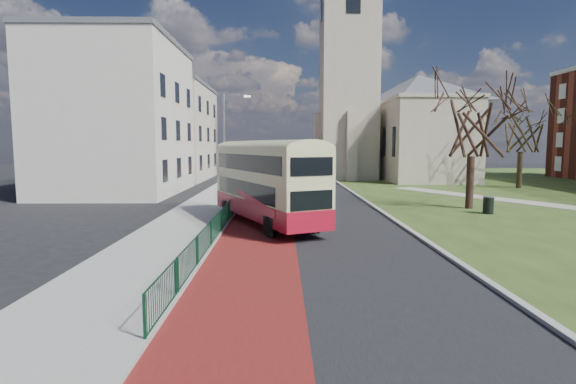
{
  "coord_description": "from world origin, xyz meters",
  "views": [
    {
      "loc": [
        -0.1,
        -17.04,
        4.16
      ],
      "look_at": [
        0.21,
        3.55,
        2.0
      ],
      "focal_mm": 28.0,
      "sensor_mm": 36.0,
      "label": 1
    }
  ],
  "objects_px": {
    "winter_tree_far": "(522,123)",
    "litter_bin": "(488,205)",
    "winter_tree_near": "(473,115)",
    "streetlamp": "(226,139)",
    "bus": "(266,179)"
  },
  "relations": [
    {
      "from": "winter_tree_far",
      "to": "litter_bin",
      "type": "height_order",
      "value": "winter_tree_far"
    },
    {
      "from": "winter_tree_near",
      "to": "winter_tree_far",
      "type": "distance_m",
      "value": 17.35
    },
    {
      "from": "bus",
      "to": "winter_tree_near",
      "type": "distance_m",
      "value": 14.67
    },
    {
      "from": "winter_tree_near",
      "to": "litter_bin",
      "type": "distance_m",
      "value": 5.97
    },
    {
      "from": "winter_tree_near",
      "to": "litter_bin",
      "type": "bearing_deg",
      "value": -85.04
    },
    {
      "from": "bus",
      "to": "litter_bin",
      "type": "distance_m",
      "value": 13.79
    },
    {
      "from": "winter_tree_far",
      "to": "litter_bin",
      "type": "distance_m",
      "value": 19.93
    },
    {
      "from": "bus",
      "to": "streetlamp",
      "type": "bearing_deg",
      "value": 82.01
    },
    {
      "from": "winter_tree_far",
      "to": "bus",
      "type": "bearing_deg",
      "value": -140.69
    },
    {
      "from": "winter_tree_near",
      "to": "litter_bin",
      "type": "xyz_separation_m",
      "value": [
        0.2,
        -2.29,
        -5.5
      ]
    },
    {
      "from": "winter_tree_far",
      "to": "streetlamp",
      "type": "bearing_deg",
      "value": -164.41
    },
    {
      "from": "winter_tree_far",
      "to": "winter_tree_near",
      "type": "bearing_deg",
      "value": -127.55
    },
    {
      "from": "litter_bin",
      "to": "winter_tree_far",
      "type": "bearing_deg",
      "value": 57.12
    },
    {
      "from": "bus",
      "to": "winter_tree_far",
      "type": "relative_size",
      "value": 1.14
    },
    {
      "from": "streetlamp",
      "to": "bus",
      "type": "xyz_separation_m",
      "value": [
        3.45,
        -11.79,
        -2.19
      ]
    }
  ]
}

